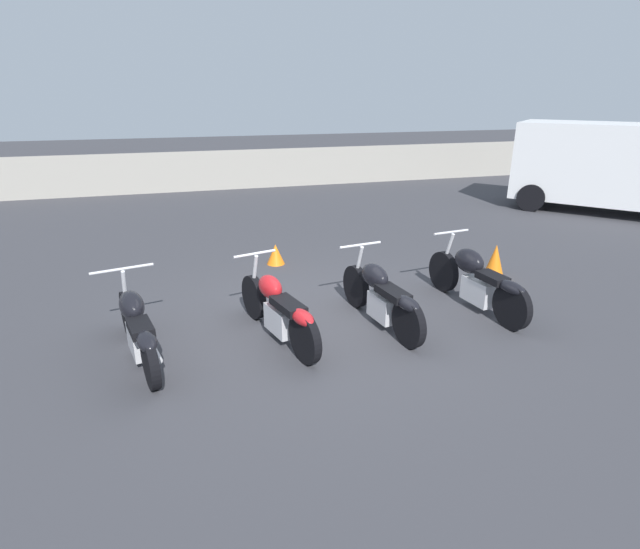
# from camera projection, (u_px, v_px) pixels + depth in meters

# --- Properties ---
(ground_plane) EXTENTS (60.00, 60.00, 0.00)m
(ground_plane) POSITION_uv_depth(u_px,v_px,m) (322.00, 321.00, 6.89)
(ground_plane) COLOR #38383D
(fence_back) EXTENTS (40.00, 0.04, 1.23)m
(fence_back) POSITION_uv_depth(u_px,v_px,m) (233.00, 170.00, 15.82)
(fence_back) COLOR #9E998E
(fence_back) RESTS_ON ground_plane
(motorcycle_slot_0) EXTENTS (0.80, 1.97, 0.95)m
(motorcycle_slot_0) POSITION_uv_depth(u_px,v_px,m) (137.00, 328.00, 5.77)
(motorcycle_slot_0) COLOR black
(motorcycle_slot_0) RESTS_ON ground_plane
(motorcycle_slot_1) EXTENTS (0.78, 2.00, 0.98)m
(motorcycle_slot_1) POSITION_uv_depth(u_px,v_px,m) (279.00, 310.00, 6.24)
(motorcycle_slot_1) COLOR black
(motorcycle_slot_1) RESTS_ON ground_plane
(motorcycle_slot_2) EXTENTS (0.64, 1.96, 0.98)m
(motorcycle_slot_2) POSITION_uv_depth(u_px,v_px,m) (382.00, 296.00, 6.61)
(motorcycle_slot_2) COLOR black
(motorcycle_slot_2) RESTS_ON ground_plane
(motorcycle_slot_3) EXTENTS (0.62, 2.11, 1.00)m
(motorcycle_slot_3) POSITION_uv_depth(u_px,v_px,m) (477.00, 280.00, 7.14)
(motorcycle_slot_3) COLOR black
(motorcycle_slot_3) RESTS_ON ground_plane
(parked_van) EXTENTS (4.49, 4.73, 2.22)m
(parked_van) POSITION_uv_depth(u_px,v_px,m) (617.00, 165.00, 12.55)
(parked_van) COLOR white
(parked_van) RESTS_ON ground_plane
(traffic_cone_near) EXTENTS (0.33, 0.33, 0.37)m
(traffic_cone_near) POSITION_uv_depth(u_px,v_px,m) (276.00, 254.00, 9.09)
(traffic_cone_near) COLOR orange
(traffic_cone_near) RESTS_ON ground_plane
(traffic_cone_far) EXTENTS (0.33, 0.33, 0.55)m
(traffic_cone_far) POSITION_uv_depth(u_px,v_px,m) (495.00, 260.00, 8.49)
(traffic_cone_far) COLOR orange
(traffic_cone_far) RESTS_ON ground_plane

